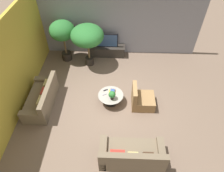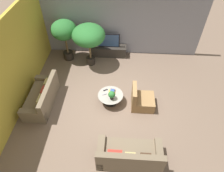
% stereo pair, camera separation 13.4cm
% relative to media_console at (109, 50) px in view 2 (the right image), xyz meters
% --- Properties ---
extents(ground_plane, '(24.00, 24.00, 0.00)m').
position_rel_media_console_xyz_m(ground_plane, '(0.37, -2.94, -0.25)').
color(ground_plane, brown).
extents(back_wall_stone, '(7.40, 0.12, 3.00)m').
position_rel_media_console_xyz_m(back_wall_stone, '(0.37, 0.32, 1.25)').
color(back_wall_stone, gray).
rests_on(back_wall_stone, ground).
extents(side_wall_left, '(0.12, 7.40, 3.00)m').
position_rel_media_console_xyz_m(side_wall_left, '(-2.89, -2.74, 1.25)').
color(side_wall_left, gold).
rests_on(side_wall_left, ground).
extents(media_console, '(1.64, 0.50, 0.48)m').
position_rel_media_console_xyz_m(media_console, '(0.00, 0.00, 0.00)').
color(media_console, '#2D2823').
rests_on(media_console, ground).
extents(television, '(1.01, 0.13, 0.64)m').
position_rel_media_console_xyz_m(television, '(0.00, -0.00, 0.54)').
color(television, black).
rests_on(television, media_console).
extents(coffee_table, '(0.91, 0.91, 0.39)m').
position_rel_media_console_xyz_m(coffee_table, '(0.30, -2.92, 0.02)').
color(coffee_table, black).
rests_on(coffee_table, ground).
extents(couch_by_wall, '(0.84, 1.84, 0.84)m').
position_rel_media_console_xyz_m(couch_by_wall, '(-2.16, -3.11, 0.04)').
color(couch_by_wall, brown).
rests_on(couch_by_wall, ground).
extents(couch_near_entry, '(1.83, 0.84, 0.84)m').
position_rel_media_console_xyz_m(couch_near_entry, '(0.98, -5.10, 0.04)').
color(couch_near_entry, brown).
rests_on(couch_near_entry, ground).
extents(armchair_wicker, '(0.80, 0.76, 0.86)m').
position_rel_media_console_xyz_m(armchair_wicker, '(1.40, -3.00, 0.02)').
color(armchair_wicker, olive).
rests_on(armchair_wicker, ground).
extents(potted_palm_tall, '(1.07, 1.07, 1.87)m').
position_rel_media_console_xyz_m(potted_palm_tall, '(-1.82, -0.38, 1.12)').
color(potted_palm_tall, black).
rests_on(potted_palm_tall, ground).
extents(potted_palm_corner, '(1.35, 1.35, 1.87)m').
position_rel_media_console_xyz_m(potted_palm_corner, '(-0.74, -0.70, 1.16)').
color(potted_palm_corner, black).
rests_on(potted_palm_corner, ground).
extents(potted_plant_tabletop, '(0.24, 0.24, 0.33)m').
position_rel_media_console_xyz_m(potted_plant_tabletop, '(0.35, -3.08, 0.33)').
color(potted_plant_tabletop, black).
rests_on(potted_plant_tabletop, coffee_table).
extents(book_stack, '(0.24, 0.29, 0.09)m').
position_rel_media_console_xyz_m(book_stack, '(0.35, -2.80, 0.17)').
color(book_stack, gold).
rests_on(book_stack, coffee_table).
extents(remote_black, '(0.16, 0.11, 0.02)m').
position_rel_media_console_xyz_m(remote_black, '(0.09, -2.70, 0.15)').
color(remote_black, black).
rests_on(remote_black, coffee_table).
extents(remote_silver, '(0.16, 0.11, 0.02)m').
position_rel_media_console_xyz_m(remote_silver, '(0.08, -2.91, 0.15)').
color(remote_silver, gray).
rests_on(remote_silver, coffee_table).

